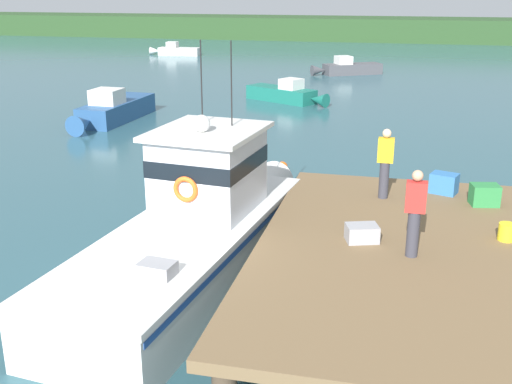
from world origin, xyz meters
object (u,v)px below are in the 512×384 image
object	(u,v)px
crate_stack_near_edge	(444,183)
moored_boat_far_left	(286,94)
mooring_buoy_outer	(457,196)
crate_stack_mid_dock	(362,233)
main_fishing_boat	(198,227)
crate_single_far	(485,195)
moored_boat_outer_mooring	(348,68)
bait_bucket	(507,232)
deckhand_by_the_boat	(385,162)
deckhand_further_back	(415,212)
moored_boat_far_right	(113,110)
moored_boat_near_channel	(176,51)
mooring_buoy_spare_mooring	(282,167)

from	to	relation	value
crate_stack_near_edge	moored_boat_far_left	bearing A→B (deg)	111.94
crate_stack_near_edge	mooring_buoy_outer	size ratio (longest dim) A/B	1.57
crate_stack_near_edge	crate_stack_mid_dock	bearing A→B (deg)	-115.92
moored_boat_far_left	main_fishing_boat	bearing A→B (deg)	-84.44
crate_single_far	moored_boat_outer_mooring	bearing A→B (deg)	101.13
main_fishing_boat	bait_bucket	xyz separation A→B (m)	(6.19, 0.25, 0.36)
crate_single_far	deckhand_by_the_boat	size ratio (longest dim) A/B	0.37
crate_stack_mid_dock	deckhand_further_back	distance (m)	1.27
crate_single_far	moored_boat_far_left	world-z (taller)	crate_single_far
bait_bucket	mooring_buoy_outer	world-z (taller)	bait_bucket
moored_boat_far_left	crate_single_far	bearing A→B (deg)	-66.53
crate_stack_mid_dock	moored_boat_outer_mooring	xyz separation A→B (m)	(-3.36, 32.57, -0.93)
moored_boat_far_right	mooring_buoy_outer	distance (m)	16.49
moored_boat_outer_mooring	crate_single_far	bearing A→B (deg)	-78.87
crate_stack_mid_dock	bait_bucket	distance (m)	2.80
deckhand_by_the_boat	mooring_buoy_outer	distance (m)	4.58
crate_stack_mid_dock	mooring_buoy_outer	distance (m)	6.90
moored_boat_near_channel	deckhand_by_the_boat	bearing A→B (deg)	-63.40
moored_boat_outer_mooring	moored_boat_near_channel	distance (m)	18.29
deckhand_by_the_boat	moored_boat_far_left	size ratio (longest dim) A/B	0.34
mooring_buoy_outer	bait_bucket	bearing A→B (deg)	-85.40
bait_bucket	moored_boat_outer_mooring	xyz separation A→B (m)	(-6.07, 31.88, -0.94)
crate_stack_mid_dock	moored_boat_far_right	xyz separation A→B (m)	(-12.16, 14.41, -0.84)
mooring_buoy_outer	crate_stack_near_edge	bearing A→B (deg)	-101.16
main_fishing_boat	crate_single_far	bearing A→B (deg)	21.17
crate_single_far	mooring_buoy_outer	size ratio (longest dim) A/B	1.57
bait_bucket	moored_boat_near_channel	size ratio (longest dim) A/B	0.08
deckhand_by_the_boat	deckhand_further_back	xyz separation A→B (m)	(0.65, -3.23, 0.00)
moored_boat_far_right	mooring_buoy_spare_mooring	world-z (taller)	moored_boat_far_right
deckhand_further_back	moored_boat_far_right	xyz separation A→B (m)	(-13.10, 14.91, -1.53)
mooring_buoy_spare_mooring	moored_boat_outer_mooring	bearing A→B (deg)	90.45
moored_boat_far_right	deckhand_by_the_boat	bearing A→B (deg)	-43.17
crate_stack_mid_dock	mooring_buoy_outer	xyz separation A→B (m)	(2.25, 6.42, -1.17)
deckhand_by_the_boat	deckhand_further_back	size ratio (longest dim) A/B	1.00
deckhand_further_back	bait_bucket	bearing A→B (deg)	33.68
moored_boat_outer_mooring	deckhand_by_the_boat	bearing A→B (deg)	-83.04
main_fishing_boat	deckhand_further_back	bearing A→B (deg)	-11.94
crate_single_far	deckhand_further_back	xyz separation A→B (m)	(-1.58, -3.25, 0.62)
crate_single_far	moored_boat_far_left	xyz separation A→B (m)	(-8.00, 18.44, -1.01)
crate_stack_mid_dock	crate_single_far	bearing A→B (deg)	47.64
moored_boat_outer_mooring	moored_boat_near_channel	bearing A→B (deg)	150.13
moored_boat_far_left	moored_boat_far_right	bearing A→B (deg)	-134.54
bait_bucket	crate_stack_mid_dock	bearing A→B (deg)	-165.77
main_fishing_boat	bait_bucket	size ratio (longest dim) A/B	29.25
crate_stack_mid_dock	bait_bucket	world-z (taller)	bait_bucket
deckhand_by_the_boat	moored_boat_far_left	world-z (taller)	deckhand_by_the_boat
main_fishing_boat	moored_boat_outer_mooring	distance (m)	32.14
crate_stack_mid_dock	moored_boat_outer_mooring	distance (m)	32.76
deckhand_by_the_boat	moored_boat_outer_mooring	size ratio (longest dim) A/B	0.34
moored_boat_outer_mooring	moored_boat_far_left	size ratio (longest dim) A/B	1.01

